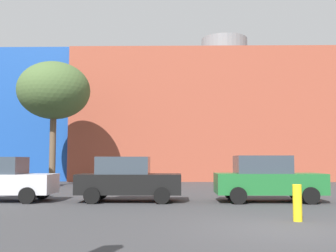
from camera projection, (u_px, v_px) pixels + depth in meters
ground_plane at (285, 230)px, 9.59m from camera, size 200.00×200.00×0.00m
building_backdrop at (225, 119)px, 35.76m from camera, size 41.12×10.31×12.25m
parked_car_0 at (1, 179)px, 16.22m from camera, size 4.02×1.97×1.74m
parked_car_1 at (128, 179)px, 16.14m from camera, size 4.04×1.98×1.75m
parked_car_2 at (267, 179)px, 16.06m from camera, size 4.14×2.03×1.79m
bare_tree_1 at (54, 91)px, 26.42m from camera, size 4.62×4.62×7.92m
bollard_yellow_0 at (297, 203)px, 10.95m from camera, size 0.24×0.24×0.97m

